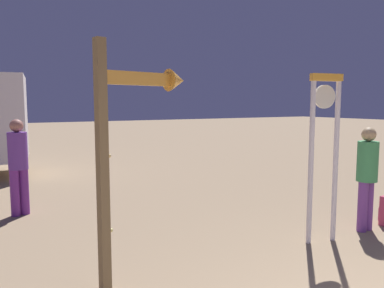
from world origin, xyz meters
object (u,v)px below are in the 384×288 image
(arrow_sign, at_px, (132,127))
(person_distant, at_px, (18,162))
(standing_clock, at_px, (324,143))
(person_near_clock, at_px, (367,173))

(arrow_sign, relative_size, person_distant, 1.54)
(standing_clock, xyz_separation_m, person_distant, (-3.56, 3.54, -0.47))
(standing_clock, xyz_separation_m, person_near_clock, (0.96, -0.01, -0.52))
(standing_clock, bearing_deg, arrow_sign, 176.84)
(standing_clock, xyz_separation_m, arrow_sign, (-2.76, 0.15, 0.30))
(standing_clock, bearing_deg, person_near_clock, -0.64)
(standing_clock, distance_m, arrow_sign, 2.78)
(person_near_clock, bearing_deg, person_distant, 141.80)
(arrow_sign, height_order, person_near_clock, arrow_sign)
(arrow_sign, distance_m, person_distant, 3.56)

